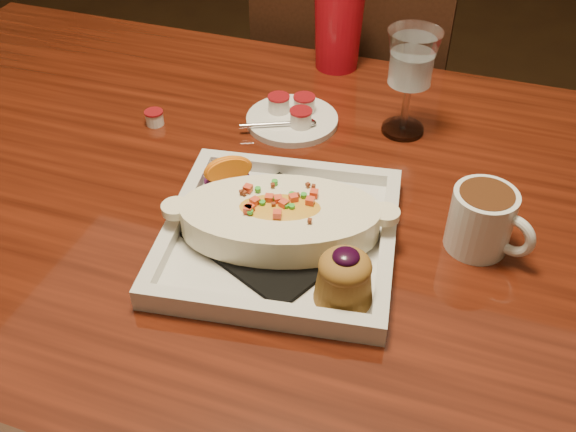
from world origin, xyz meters
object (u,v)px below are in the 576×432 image
(coffee_mug, at_px, (483,219))
(red_tumbler, at_px, (338,27))
(saucer, at_px, (292,117))
(table, at_px, (253,241))
(chair_far, at_px, (354,116))
(plate, at_px, (284,228))
(goblet, at_px, (411,64))

(coffee_mug, distance_m, red_tumbler, 0.51)
(saucer, xyz_separation_m, red_tumbler, (0.01, 0.21, 0.06))
(table, height_order, coffee_mug, coffee_mug)
(chair_far, xyz_separation_m, red_tumbler, (0.01, -0.23, 0.32))
(chair_far, bearing_deg, coffee_mug, 116.15)
(table, xyz_separation_m, plate, (0.08, -0.09, 0.13))
(coffee_mug, xyz_separation_m, saucer, (-0.32, 0.20, -0.03))
(chair_far, bearing_deg, red_tumbler, 92.65)
(table, bearing_deg, plate, -48.05)
(goblet, distance_m, saucer, 0.21)
(plate, bearing_deg, red_tumbler, 89.63)
(plate, distance_m, saucer, 0.29)
(plate, relative_size, red_tumbler, 2.17)
(table, distance_m, saucer, 0.22)
(chair_far, height_order, coffee_mug, chair_far)
(table, relative_size, coffee_mug, 13.84)
(goblet, xyz_separation_m, red_tumbler, (-0.16, 0.18, -0.04))
(table, relative_size, red_tumbler, 9.94)
(chair_far, xyz_separation_m, goblet, (0.17, -0.41, 0.36))
(chair_far, distance_m, plate, 0.78)
(plate, relative_size, goblet, 1.95)
(plate, xyz_separation_m, coffee_mug, (0.23, 0.08, 0.02))
(chair_far, bearing_deg, table, 90.00)
(table, bearing_deg, saucer, 91.01)
(table, relative_size, chair_far, 1.61)
(table, height_order, chair_far, chair_far)
(plate, xyz_separation_m, red_tumbler, (-0.07, 0.49, 0.05))
(table, bearing_deg, chair_far, 90.00)
(table, distance_m, red_tumbler, 0.44)
(chair_far, xyz_separation_m, saucer, (-0.00, -0.44, 0.25))
(coffee_mug, bearing_deg, plate, -138.17)
(red_tumbler, bearing_deg, chair_far, 92.65)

